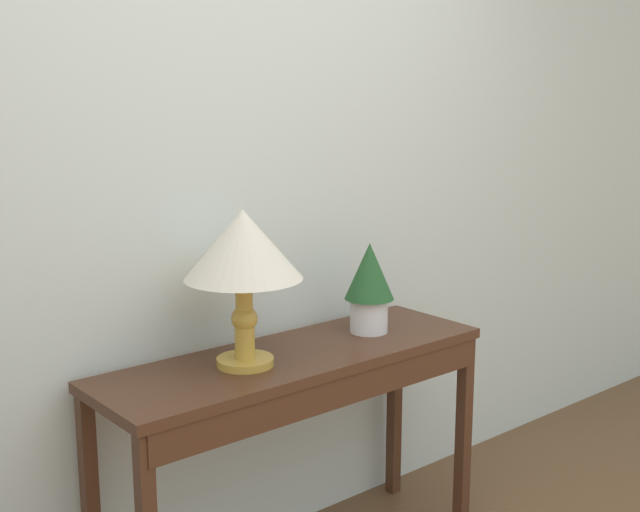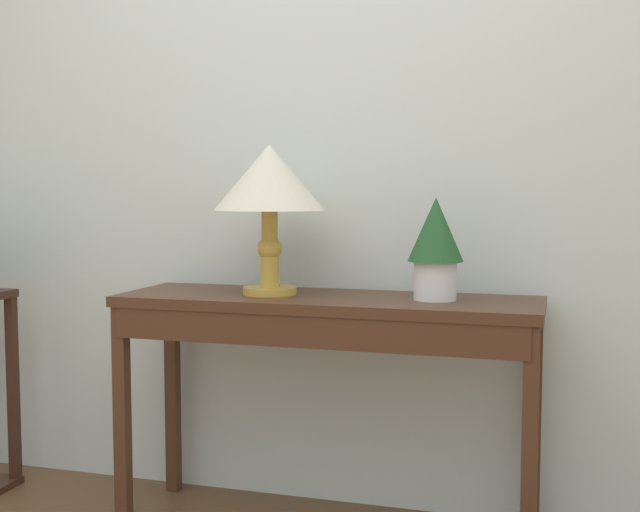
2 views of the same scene
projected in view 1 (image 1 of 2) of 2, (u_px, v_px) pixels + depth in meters
back_wall_with_art at (225, 165)px, 2.80m from camera, size 9.00×0.10×2.80m
console_table at (300, 384)px, 2.73m from camera, size 1.39×0.43×0.80m
table_lamp at (243, 251)px, 2.53m from camera, size 0.37×0.37×0.50m
potted_plant_on_console at (369, 283)px, 2.93m from camera, size 0.18×0.18×0.33m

